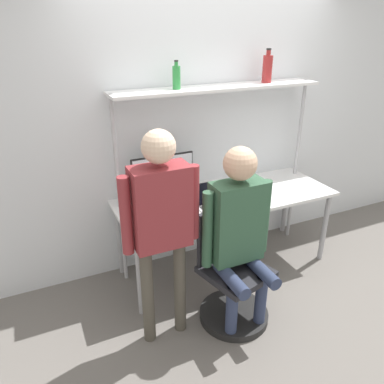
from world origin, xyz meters
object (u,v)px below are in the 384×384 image
object	(u,v)px
person_seated	(239,226)
bottle_red	(267,68)
monitor	(163,176)
office_chair	(231,287)
bottle_green	(176,77)
laptop	(212,199)
cell_phone	(232,201)
person_standing	(161,216)

from	to	relation	value
person_seated	bottle_red	size ratio (longest dim) A/B	4.97
monitor	person_seated	world-z (taller)	person_seated
office_chair	bottle_green	size ratio (longest dim) A/B	4.10
laptop	bottle_red	size ratio (longest dim) A/B	0.97
cell_phone	person_standing	distance (m)	1.02
person_seated	bottle_green	world-z (taller)	bottle_green
laptop	bottle_green	xyz separation A→B (m)	(-0.18, 0.32, 1.00)
monitor	person_seated	size ratio (longest dim) A/B	0.39
office_chair	bottle_red	distance (m)	1.93
bottle_green	person_standing	bearing A→B (deg)	-119.67
person_standing	bottle_green	world-z (taller)	bottle_green
person_standing	office_chair	bearing A→B (deg)	-3.63
laptop	person_standing	bearing A→B (deg)	-142.78
laptop	cell_phone	bearing A→B (deg)	1.12
cell_phone	person_seated	bearing A→B (deg)	-116.27
office_chair	person_seated	bearing A→B (deg)	-76.61
monitor	office_chair	distance (m)	1.10
person_seated	cell_phone	bearing A→B (deg)	63.73
cell_phone	bottle_green	xyz separation A→B (m)	(-0.39, 0.31, 1.05)
monitor	person_standing	bearing A→B (deg)	-111.48
laptop	person_standing	distance (m)	0.84
monitor	cell_phone	distance (m)	0.65
person_seated	bottle_red	world-z (taller)	bottle_red
monitor	person_standing	xyz separation A→B (m)	(-0.31, -0.78, 0.05)
monitor	person_standing	distance (m)	0.84
office_chair	bottle_red	world-z (taller)	bottle_red
person_seated	person_standing	world-z (taller)	person_standing
bottle_green	monitor	bearing A→B (deg)	-169.03
laptop	person_seated	xyz separation A→B (m)	(-0.07, -0.57, 0.05)
laptop	office_chair	distance (m)	0.75
person_standing	bottle_red	size ratio (longest dim) A/B	5.55
person_standing	bottle_red	distance (m)	1.76
monitor	bottle_red	bearing A→B (deg)	1.65
cell_phone	person_standing	world-z (taller)	person_standing
office_chair	person_standing	world-z (taller)	person_standing
person_seated	person_standing	size ratio (longest dim) A/B	0.89
laptop	cell_phone	distance (m)	0.21
person_standing	laptop	bearing A→B (deg)	37.22
cell_phone	bottle_green	bearing A→B (deg)	141.35
person_seated	person_standing	xyz separation A→B (m)	(-0.57, 0.08, 0.17)
office_chair	person_seated	size ratio (longest dim) A/B	0.64
monitor	office_chair	bearing A→B (deg)	-72.65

